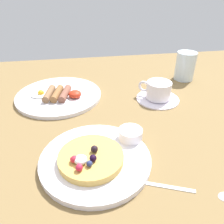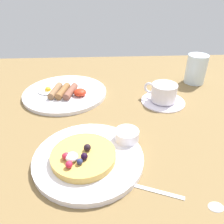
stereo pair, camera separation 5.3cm
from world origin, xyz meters
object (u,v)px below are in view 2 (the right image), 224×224
Objects in this scene: coffee_saucer at (163,101)px; water_glass at (196,69)px; pancake_plate at (89,158)px; breakfast_plate at (65,93)px; teaspoon at (191,200)px; coffee_cup at (164,92)px; syrup_ramekin at (127,135)px.

water_glass reaches higher than coffee_saucer.
pancake_plate reaches higher than breakfast_plate.
teaspoon is (28.04, -43.40, -0.36)cm from breakfast_plate.
teaspoon is at bearing -110.87° from water_glass.
water_glass is (15.58, 14.43, 1.74)cm from coffee_cup.
teaspoon is at bearing -57.13° from breakfast_plate.
pancake_plate is 2.46× the size of coffee_cup.
teaspoon is (9.97, -16.46, -2.46)cm from syrup_ramekin.
teaspoon is at bearing -96.04° from coffee_cup.
teaspoon is at bearing -30.96° from pancake_plate.
water_glass is at bearing 43.22° from coffee_saucer.
syrup_ramekin is 0.21× the size of breakfast_plate.
breakfast_plate is 2.65× the size of water_glass.
pancake_plate is 34.04cm from coffee_saucer.
breakfast_plate is 1.70× the size of teaspoon.
pancake_plate is 34.14cm from coffee_cup.
coffee_saucer is at bearing 47.62° from pancake_plate.
breakfast_plate is (-9.09, 32.03, -0.10)cm from pancake_plate.
pancake_plate is at bearing -150.43° from syrup_ramekin.
coffee_saucer is 1.42× the size of coffee_cup.
pancake_plate reaches higher than teaspoon.
water_glass is (38.40, 39.67, 4.58)cm from pancake_plate.
coffee_cup reaches higher than breakfast_plate.
coffee_saucer is at bearing 55.13° from syrup_ramekin.
syrup_ramekin is 19.40cm from teaspoon.
coffee_cup is 0.93× the size of water_glass.
coffee_saucer is at bearing -34.91° from coffee_cup.
teaspoon is 54.85cm from water_glass.
coffee_saucer is 21.76cm from water_glass.
water_glass is at bearing 49.60° from syrup_ramekin.
teaspoon is 1.56× the size of water_glass.
breakfast_plate is (-18.07, 26.94, -2.10)cm from syrup_ramekin.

